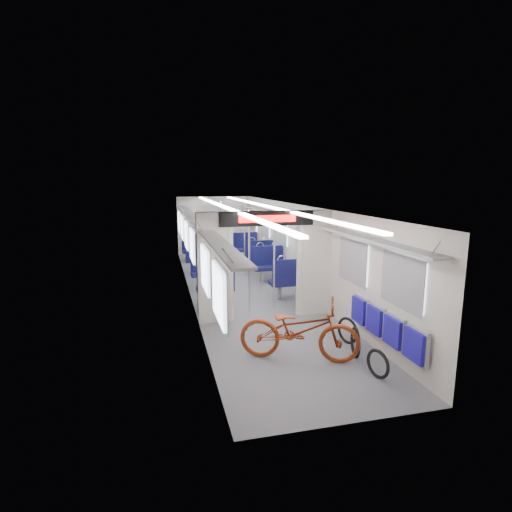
# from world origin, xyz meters

# --- Properties ---
(carriage) EXTENTS (12.00, 12.02, 2.31)m
(carriage) POSITION_xyz_m (0.00, -0.27, 1.50)
(carriage) COLOR #515456
(carriage) RESTS_ON ground
(bicycle) EXTENTS (2.07, 1.42, 1.03)m
(bicycle) POSITION_xyz_m (-0.02, -4.16, 0.52)
(bicycle) COLOR maroon
(bicycle) RESTS_ON ground
(flip_bench) EXTENTS (0.12, 2.12, 0.53)m
(flip_bench) POSITION_xyz_m (1.35, -4.48, 0.58)
(flip_bench) COLOR gray
(flip_bench) RESTS_ON carriage
(bike_hoop_a) EXTENTS (0.16, 0.45, 0.45)m
(bike_hoop_a) POSITION_xyz_m (0.92, -5.04, 0.20)
(bike_hoop_a) COLOR black
(bike_hoop_a) RESTS_ON ground
(bike_hoop_b) EXTENTS (0.17, 0.53, 0.53)m
(bike_hoop_b) POSITION_xyz_m (0.94, -4.30, 0.24)
(bike_hoop_b) COLOR black
(bike_hoop_b) RESTS_ON ground
(bike_hoop_c) EXTENTS (0.20, 0.49, 0.50)m
(bike_hoop_c) POSITION_xyz_m (1.07, -3.75, 0.22)
(bike_hoop_c) COLOR black
(bike_hoop_c) RESTS_ON ground
(seat_bay_near_left) EXTENTS (0.88, 1.93, 1.05)m
(seat_bay_near_left) POSITION_xyz_m (-0.94, -0.10, 0.52)
(seat_bay_near_left) COLOR #0E0E3E
(seat_bay_near_left) RESTS_ON ground
(seat_bay_near_right) EXTENTS (0.94, 2.22, 1.14)m
(seat_bay_near_right) POSITION_xyz_m (0.93, 0.14, 0.56)
(seat_bay_near_right) COLOR #0E0E3E
(seat_bay_near_right) RESTS_ON ground
(seat_bay_far_left) EXTENTS (0.91, 2.09, 1.10)m
(seat_bay_far_left) POSITION_xyz_m (-0.93, 3.55, 0.55)
(seat_bay_far_left) COLOR #0E0E3E
(seat_bay_far_left) RESTS_ON ground
(seat_bay_far_right) EXTENTS (0.94, 2.22, 1.14)m
(seat_bay_far_right) POSITION_xyz_m (0.93, 3.37, 0.56)
(seat_bay_far_right) COLOR #0E0E3E
(seat_bay_far_right) RESTS_ON ground
(stanchion_near_left) EXTENTS (0.04, 0.04, 2.30)m
(stanchion_near_left) POSITION_xyz_m (-0.26, -1.56, 1.15)
(stanchion_near_left) COLOR silver
(stanchion_near_left) RESTS_ON ground
(stanchion_near_right) EXTENTS (0.04, 0.04, 2.30)m
(stanchion_near_right) POSITION_xyz_m (0.36, -1.42, 1.15)
(stanchion_near_right) COLOR silver
(stanchion_near_right) RESTS_ON ground
(stanchion_far_left) EXTENTS (0.04, 0.04, 2.30)m
(stanchion_far_left) POSITION_xyz_m (-0.31, 2.03, 1.15)
(stanchion_far_left) COLOR silver
(stanchion_far_left) RESTS_ON ground
(stanchion_far_right) EXTENTS (0.04, 0.04, 2.30)m
(stanchion_far_right) POSITION_xyz_m (0.39, 1.92, 1.15)
(stanchion_far_right) COLOR silver
(stanchion_far_right) RESTS_ON ground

